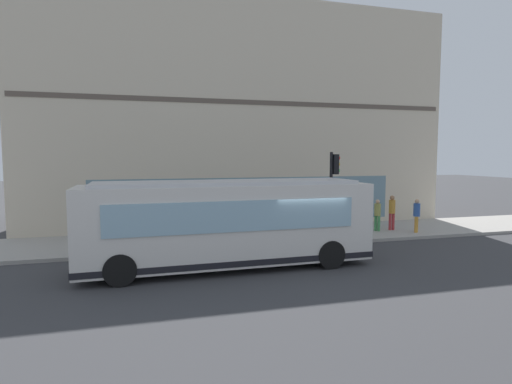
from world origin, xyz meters
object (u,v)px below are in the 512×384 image
at_px(pedestrian_walking_along_curb, 417,213).
at_px(newspaper_vending_box, 313,226).
at_px(pedestrian_near_building_entrance, 108,220).
at_px(city_bus_nearside, 228,224).
at_px(pedestrian_near_hydrant, 392,210).
at_px(pedestrian_by_light_pole, 377,213).
at_px(traffic_light_near_corner, 334,179).
at_px(fire_hydrant, 364,221).

xyz_separation_m(pedestrian_walking_along_curb, newspaper_vending_box, (0.62, 5.28, -0.50)).
bearing_deg(newspaper_vending_box, pedestrian_near_building_entrance, 81.04).
bearing_deg(city_bus_nearside, pedestrian_near_hydrant, -65.66).
height_order(pedestrian_near_building_entrance, pedestrian_by_light_pole, pedestrian_by_light_pole).
bearing_deg(traffic_light_near_corner, newspaper_vending_box, 28.20).
bearing_deg(pedestrian_by_light_pole, newspaper_vending_box, 94.28).
xyz_separation_m(fire_hydrant, newspaper_vending_box, (-1.39, 3.54, 0.09)).
distance_m(fire_hydrant, pedestrian_near_building_entrance, 12.91).
distance_m(pedestrian_by_light_pole, pedestrian_walking_along_curb, 1.87).
bearing_deg(pedestrian_near_building_entrance, city_bus_nearside, -141.02).
bearing_deg(city_bus_nearside, pedestrian_walking_along_curb, -71.92).
height_order(city_bus_nearside, pedestrian_by_light_pole, city_bus_nearside).
height_order(traffic_light_near_corner, fire_hydrant, traffic_light_near_corner).
relative_size(fire_hydrant, pedestrian_walking_along_curb, 0.44).
bearing_deg(pedestrian_walking_along_curb, city_bus_nearside, 108.08).
relative_size(city_bus_nearside, fire_hydrant, 13.62).
bearing_deg(traffic_light_near_corner, fire_hydrant, -51.39).
distance_m(pedestrian_near_building_entrance, newspaper_vending_box, 9.48).
xyz_separation_m(fire_hydrant, pedestrian_walking_along_curb, (-2.01, -1.73, 0.60)).
xyz_separation_m(traffic_light_near_corner, newspaper_vending_box, (1.01, 0.54, -2.31)).
distance_m(pedestrian_near_building_entrance, pedestrian_near_hydrant, 13.90).
distance_m(fire_hydrant, newspaper_vending_box, 3.81).
bearing_deg(newspaper_vending_box, pedestrian_by_light_pole, -85.72).
bearing_deg(city_bus_nearside, pedestrian_near_building_entrance, 38.98).
distance_m(traffic_light_near_corner, pedestrian_near_building_entrance, 10.37).
distance_m(city_bus_nearside, fire_hydrant, 10.10).
relative_size(pedestrian_walking_along_curb, newspaper_vending_box, 1.85).
bearing_deg(traffic_light_near_corner, pedestrian_near_hydrant, -71.52).
height_order(pedestrian_by_light_pole, pedestrian_walking_along_curb, pedestrian_walking_along_curb).
bearing_deg(pedestrian_near_building_entrance, pedestrian_walking_along_curb, -98.15).
bearing_deg(pedestrian_walking_along_curb, pedestrian_by_light_pole, 61.41).
height_order(fire_hydrant, pedestrian_walking_along_curb, pedestrian_walking_along_curb).
distance_m(city_bus_nearside, pedestrian_near_building_entrance, 7.01).
bearing_deg(pedestrian_walking_along_curb, newspaper_vending_box, 83.28).
bearing_deg(pedestrian_near_hydrant, city_bus_nearside, 114.34).
bearing_deg(pedestrian_near_hydrant, pedestrian_near_building_entrance, 85.22).
bearing_deg(newspaper_vending_box, pedestrian_near_hydrant, -86.00).
relative_size(traffic_light_near_corner, pedestrian_walking_along_curb, 2.38).
distance_m(pedestrian_by_light_pole, newspaper_vending_box, 3.68).
height_order(pedestrian_by_light_pole, pedestrian_near_hydrant, pedestrian_near_hydrant).
relative_size(pedestrian_near_building_entrance, newspaper_vending_box, 1.76).
xyz_separation_m(fire_hydrant, pedestrian_by_light_pole, (-1.12, -0.09, 0.55)).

